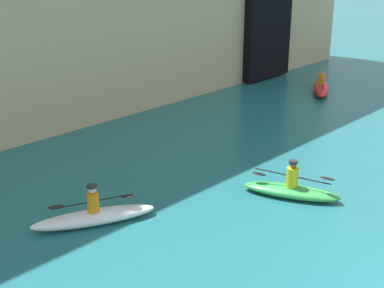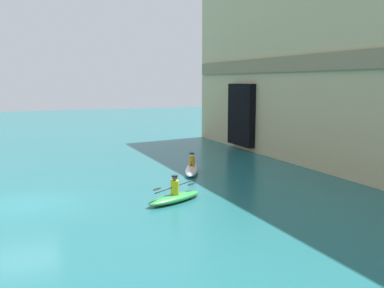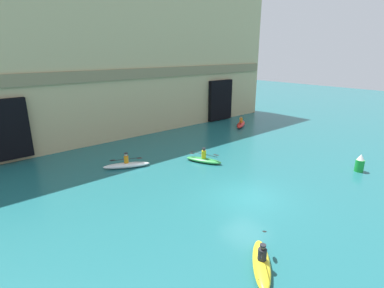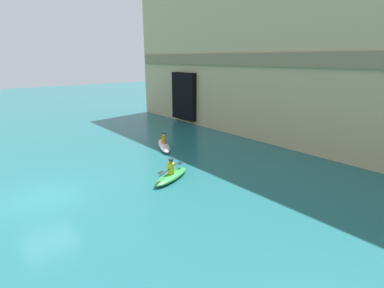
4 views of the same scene
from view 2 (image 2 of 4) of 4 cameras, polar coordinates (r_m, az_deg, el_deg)
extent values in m
plane|color=#1E6066|center=(19.16, -21.27, -7.52)|extent=(120.00, 120.00, 0.00)
cube|color=#847555|center=(22.88, 21.05, 10.44)|extent=(36.93, 0.24, 0.95)
cube|color=black|center=(31.91, 6.72, 3.91)|extent=(3.29, 0.70, 4.54)
ellipsoid|color=green|center=(18.24, -2.31, -7.20)|extent=(1.87, 2.95, 0.34)
cylinder|color=gold|center=(18.12, -2.32, -5.79)|extent=(0.35, 0.35, 0.59)
sphere|color=brown|center=(18.02, -2.32, -4.55)|extent=(0.21, 0.21, 0.21)
cylinder|color=#232328|center=(18.00, -2.32, -4.28)|extent=(0.27, 0.27, 0.06)
cylinder|color=black|center=(18.11, -2.32, -5.70)|extent=(0.94, 2.06, 0.21)
ellipsoid|color=black|center=(17.43, -4.68, -6.01)|extent=(0.34, 0.48, 0.08)
ellipsoid|color=black|center=(18.82, -0.12, -5.40)|extent=(0.34, 0.48, 0.08)
ellipsoid|color=white|center=(23.80, -0.03, -3.44)|extent=(3.30, 2.07, 0.38)
cylinder|color=orange|center=(23.71, -0.03, -2.38)|extent=(0.32, 0.32, 0.52)
sphere|color=beige|center=(23.65, -0.03, -1.49)|extent=(0.23, 0.23, 0.23)
cylinder|color=#232328|center=(23.63, -0.03, -1.26)|extent=(0.29, 0.29, 0.06)
cylinder|color=black|center=(23.71, -0.03, -2.32)|extent=(2.00, 0.94, 0.10)
ellipsoid|color=black|center=(24.66, 0.05, -1.84)|extent=(0.48, 0.35, 0.06)
ellipsoid|color=black|center=(22.76, -0.12, -2.83)|extent=(0.48, 0.35, 0.06)
camera|label=1|loc=(28.94, -26.49, 11.43)|focal=50.00mm
camera|label=3|loc=(32.82, -40.53, 11.87)|focal=28.00mm
camera|label=4|loc=(4.99, -52.80, 18.40)|focal=28.00mm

